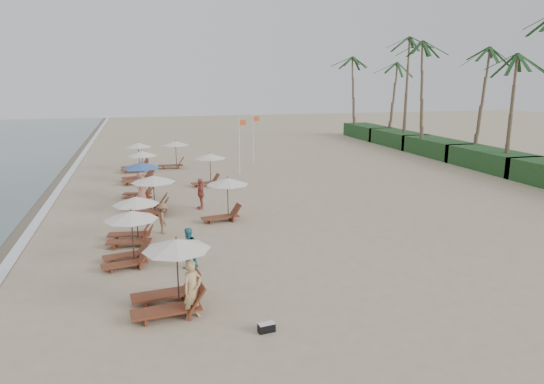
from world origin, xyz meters
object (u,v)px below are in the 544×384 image
object	(u,v)px
flag_pole_near	(240,143)
lounger_station_4	(139,179)
duffel_bag	(266,327)
inland_station_1	(208,165)
beachgoer_near	(192,290)
inland_station_2	(173,152)
lounger_station_0	(169,279)
lounger_station_6	(136,159)
beachgoer_mid_a	(188,248)
lounger_station_5	(139,168)
lounger_station_3	(149,195)
inland_station_0	(224,195)
lounger_station_2	(131,221)
beachgoer_far_a	(201,194)
beachgoer_mid_b	(163,218)
lounger_station_1	(128,237)
beachgoer_far_b	(141,187)

from	to	relation	value
flag_pole_near	lounger_station_4	bearing A→B (deg)	-141.14
duffel_bag	inland_station_1	bearing A→B (deg)	86.63
lounger_station_4	beachgoer_near	bearing A→B (deg)	-84.95
inland_station_2	flag_pole_near	size ratio (longest dim) A/B	0.62
lounger_station_0	inland_station_2	xyz separation A→B (m)	(2.05, 26.13, 0.30)
lounger_station_0	lounger_station_6	xyz separation A→B (m)	(-1.00, 25.44, -0.02)
beachgoer_mid_a	lounger_station_4	bearing A→B (deg)	-100.90
lounger_station_4	lounger_station_5	bearing A→B (deg)	90.06
lounger_station_3	duffel_bag	bearing A→B (deg)	-78.35
inland_station_0	lounger_station_3	bearing A→B (deg)	148.28
lounger_station_2	inland_station_1	distance (m)	12.46
lounger_station_6	beachgoer_near	xyz separation A→B (m)	(1.67, -26.18, -0.09)
beachgoer_mid_a	flag_pole_near	distance (m)	19.26
inland_station_1	beachgoer_far_a	distance (m)	6.35
lounger_station_4	inland_station_1	distance (m)	5.47
lounger_station_6	beachgoer_mid_b	xyz separation A→B (m)	(1.25, -17.21, -0.28)
inland_station_2	beachgoer_far_a	size ratio (longest dim) A/B	1.55
inland_station_0	duffel_bag	xyz separation A→B (m)	(-0.84, -11.88, -1.25)
lounger_station_2	lounger_station_6	distance (m)	18.28
lounger_station_1	lounger_station_5	world-z (taller)	lounger_station_5
lounger_station_6	beachgoer_far_b	size ratio (longest dim) A/B	1.36
lounger_station_2	beachgoer_near	bearing A→B (deg)	-76.74
duffel_bag	beachgoer_far_a	bearing A→B (deg)	90.34
beachgoer_far_b	flag_pole_near	distance (m)	10.38
lounger_station_3	lounger_station_6	world-z (taller)	lounger_station_6
beachgoer_mid_b	inland_station_1	bearing A→B (deg)	-24.90
lounger_station_6	beachgoer_mid_a	size ratio (longest dim) A/B	1.57
beachgoer_near	beachgoer_far_b	world-z (taller)	beachgoer_far_b
inland_station_0	beachgoer_near	world-z (taller)	inland_station_0
beachgoer_far_a	duffel_bag	xyz separation A→B (m)	(0.09, -14.54, -0.75)
lounger_station_2	beachgoer_mid_b	xyz separation A→B (m)	(1.44, 1.07, -0.27)
beachgoer_far_b	flag_pole_near	xyz separation A→B (m)	(7.46, 7.06, 1.51)
lounger_station_3	beachgoer_mid_a	bearing A→B (deg)	-81.81
beachgoer_far_a	lounger_station_2	bearing A→B (deg)	-37.41
lounger_station_6	beachgoer_mid_a	xyz separation A→B (m)	(1.95, -21.96, -0.21)
inland_station_1	beachgoer_mid_b	world-z (taller)	inland_station_1
lounger_station_1	beachgoer_far_b	size ratio (longest dim) A/B	1.26
lounger_station_3	lounger_station_6	bearing A→B (deg)	93.09
lounger_station_3	beachgoer_near	xyz separation A→B (m)	(0.95, -12.76, -0.13)
lounger_station_1	flag_pole_near	size ratio (longest dim) A/B	0.54
lounger_station_2	lounger_station_4	bearing A→B (deg)	87.23
inland_station_2	flag_pole_near	world-z (taller)	flag_pole_near
inland_station_1	duffel_bag	distance (m)	20.81
lounger_station_5	inland_station_2	distance (m)	6.02
beachgoer_near	lounger_station_0	bearing A→B (deg)	98.97
flag_pole_near	inland_station_2	bearing A→B (deg)	137.30
lounger_station_0	beachgoer_far_b	size ratio (longest dim) A/B	1.43
lounger_station_3	beachgoer_near	distance (m)	12.80
beachgoer_near	beachgoer_far_a	bearing A→B (deg)	48.80
lounger_station_5	lounger_station_6	size ratio (longest dim) A/B	1.05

